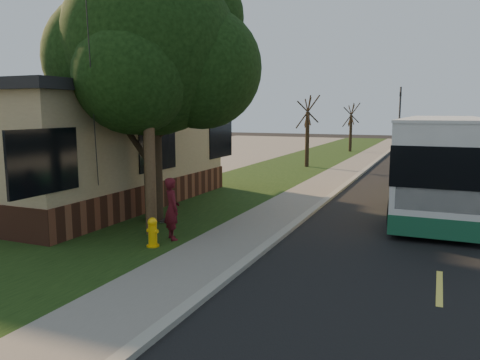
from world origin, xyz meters
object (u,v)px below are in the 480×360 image
Objects in this scene: traffic_signal at (400,114)px; distant_car at (431,145)px; skateboarder at (172,209)px; utility_pole at (147,64)px; dumpster at (53,182)px; skateboard_main at (166,219)px; leafy_tree at (154,52)px; bare_tree_far at (351,128)px; bare_tree_near at (307,132)px; fire_hydrant at (153,232)px; transit_bus at (441,159)px.

traffic_signal reaches higher than distant_car.
traffic_signal is 33.44m from skateboarder.
utility_pole reaches higher than dumpster.
skateboarder reaches higher than distant_car.
skateboard_main is at bearing -10.55° from skateboarder.
utility_pole is 7.80m from dumpster.
bare_tree_far is (1.17, 27.35, -3.16)m from leafy_tree.
bare_tree_near is 2.48× the size of dumpster.
utility_pole is 1.94m from leafy_tree.
fire_hydrant is at bearing -54.62° from utility_pole.
leafy_tree reaches higher than dumpster.
skateboarder is at bearing -128.15° from transit_bus.
utility_pole is 33.26m from traffic_signal.
skateboarder reaches higher than dumpster.
leafy_tree reaches higher than skateboarder.
traffic_signal is at bearing -52.14° from skateboarder.
skateboard_main is at bearing -91.55° from bare_tree_far.
fire_hydrant is 2.73m from skateboard_main.
bare_tree_near reaches higher than transit_bus.
utility_pole reaches higher than transit_bus.
utility_pole is 4.76m from skateboard_main.
bare_tree_near reaches higher than skateboarder.
bare_tree_near reaches higher than dumpster.
dumpster is (-5.33, 1.08, -4.41)m from leafy_tree.
skateboard_main is at bearing -103.64° from distant_car.
utility_pole is at bearing 27.47° from skateboarder.
dumpster is at bearing -158.74° from transit_bus.
leafy_tree is at bearing -98.47° from traffic_signal.
distant_car reaches higher than fire_hydrant.
bare_tree_far reaches higher than transit_bus.
transit_bus reaches higher than dumpster.
dumpster is (-5.76, 1.27, 0.63)m from skateboard_main.
dumpster is (-6.50, -26.28, -1.25)m from bare_tree_far.
bare_tree_far reaches higher than skateboarder.
fire_hydrant is 30.04m from bare_tree_far.
leafy_tree is at bearing 120.67° from fire_hydrant.
bare_tree_near is 5.58× the size of skateboard_main.
distant_car reaches higher than skateboard_main.
utility_pole is at bearing -96.58° from traffic_signal.
skateboarder is at bearing 82.59° from fire_hydrant.
transit_bus is 21.92m from distant_car.
traffic_signal is 4.87m from distant_car.
distant_car is at bearing 75.25° from leafy_tree.
bare_tree_near is 16.52m from traffic_signal.
leafy_tree is 5.07m from skateboard_main.
skateboard_main is (-0.74, -27.54, -1.88)m from bare_tree_far.
traffic_signal is (3.10, 34.00, 2.73)m from fire_hydrant.
utility_pole is at bearing -102.18° from distant_car.
leafy_tree is at bearing -104.54° from distant_car.
fire_hydrant is at bearing -65.01° from skateboard_main.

